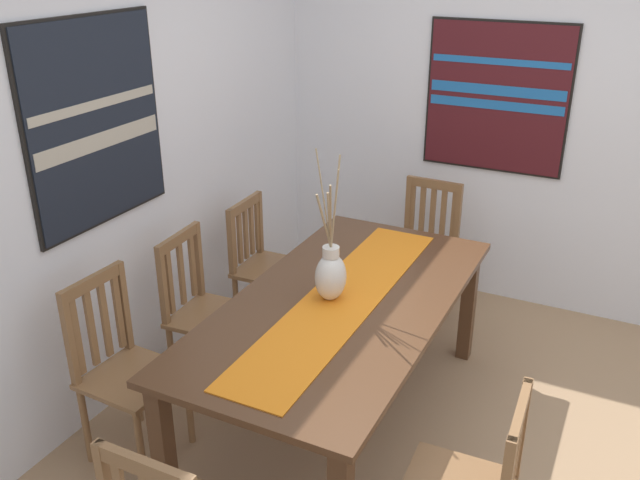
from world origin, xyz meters
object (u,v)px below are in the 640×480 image
Objects in this scene: chair_3 at (123,366)px; painting_on_back_wall at (95,123)px; dining_table at (342,316)px; chair_5 at (264,263)px; chair_2 at (424,246)px; painting_on_side_wall at (497,98)px; chair_0 at (204,310)px; centerpiece_vase at (331,274)px.

painting_on_back_wall reaches higher than chair_3.
dining_table is 1.12m from chair_5.
painting_on_side_wall is (0.45, -0.29, 0.96)m from chair_2.
painting_on_back_wall reaches higher than painting_on_side_wall.
dining_table is 2.02m from painting_on_side_wall.
chair_0 is at bearing 148.32° from chair_2.
painting_on_side_wall is at bearing -8.75° from dining_table.
chair_5 reaches higher than dining_table.
centerpiece_vase is at bearing -130.71° from chair_5.
chair_0 is 0.66m from chair_3.
chair_0 is 0.68m from chair_5.
centerpiece_vase is 0.77× the size of painting_on_side_wall.
chair_2 is 2.33m from painting_on_back_wall.
chair_3 is (-2.04, 0.87, 0.00)m from chair_2.
painting_on_side_wall is at bearing -45.02° from chair_5.
chair_0 is at bearing 89.65° from dining_table.
chair_3 is at bearing 126.34° from dining_table.
painting_on_side_wall is (1.85, -0.34, 0.55)m from centerpiece_vase.
centerpiece_vase is 0.82× the size of chair_0.
painting_on_back_wall reaches higher than centerpiece_vase.
chair_0 is 0.97× the size of chair_3.
centerpiece_vase is 0.74× the size of painting_on_back_wall.
chair_0 is 1.04× the size of chair_5.
chair_3 is 1.21m from painting_on_back_wall.
centerpiece_vase is 1.96m from painting_on_side_wall.
painting_on_side_wall is at bearing -35.88° from painting_on_back_wall.
chair_5 is (-0.70, 0.86, -0.01)m from chair_2.
centerpiece_vase is 1.46m from chair_2.
chair_3 is 0.93× the size of painting_on_back_wall.
chair_2 is at bearing -23.19° from chair_3.
painting_on_back_wall is 2.59m from painting_on_side_wall.
chair_5 is at bearing 129.45° from chair_2.
painting_on_back_wall is (-0.95, 0.37, 1.11)m from chair_5.
dining_table is 1.97× the size of painting_on_back_wall.
dining_table is at bearing -128.20° from chair_5.
painting_on_side_wall reaches higher than chair_5.
dining_table is 2.04× the size of painting_on_side_wall.
chair_5 is (0.68, 0.00, 0.00)m from chair_0.
painting_on_side_wall reaches higher than chair_3.
chair_2 is (1.39, 0.01, -0.17)m from dining_table.
chair_5 is at bearing 0.28° from chair_0.
dining_table is 2.25× the size of chair_5.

